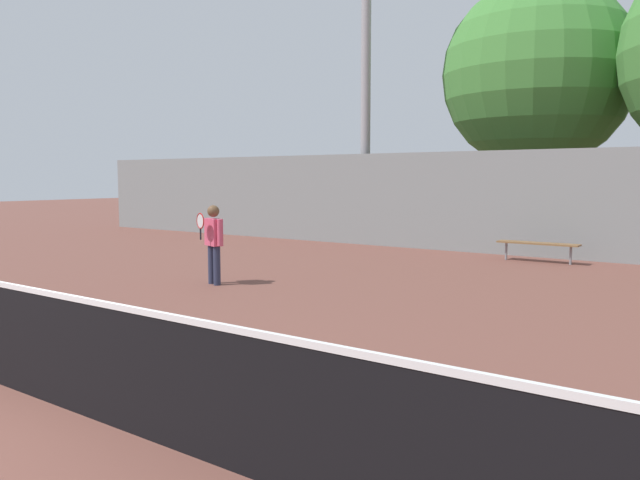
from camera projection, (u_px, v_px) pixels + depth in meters
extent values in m
plane|color=brown|center=(49.00, 402.00, 5.86)|extent=(100.00, 100.00, 0.00)
cube|color=black|center=(47.00, 349.00, 5.81)|extent=(11.60, 0.03, 1.02)
cube|color=white|center=(44.00, 293.00, 5.76)|extent=(11.60, 0.04, 0.05)
cylinder|color=#282D47|center=(212.00, 264.00, 12.38)|extent=(0.14, 0.14, 0.77)
cylinder|color=#282D47|center=(217.00, 266.00, 12.20)|extent=(0.14, 0.14, 0.77)
cube|color=#DB4C6B|center=(214.00, 232.00, 12.22)|extent=(0.46, 0.32, 0.53)
cylinder|color=#DB4C6B|center=(208.00, 231.00, 12.43)|extent=(0.10, 0.10, 0.51)
cylinder|color=#DB4C6B|center=(220.00, 233.00, 12.02)|extent=(0.10, 0.10, 0.51)
sphere|color=brown|center=(213.00, 211.00, 12.18)|extent=(0.23, 0.23, 0.23)
cylinder|color=black|center=(201.00, 234.00, 12.06)|extent=(0.03, 0.03, 0.22)
torus|color=red|center=(200.00, 221.00, 12.04)|extent=(0.31, 0.12, 0.31)
cylinder|color=silver|center=(200.00, 221.00, 12.04)|extent=(0.26, 0.09, 0.27)
cube|color=brown|center=(538.00, 243.00, 15.51)|extent=(1.98, 0.40, 0.04)
cylinder|color=gray|center=(506.00, 251.00, 16.00)|extent=(0.06, 0.06, 0.45)
cylinder|color=gray|center=(571.00, 255.00, 15.07)|extent=(0.06, 0.06, 0.45)
cylinder|color=#939399|center=(366.00, 71.00, 19.72)|extent=(0.31, 0.31, 10.95)
cube|color=gray|center=(521.00, 203.00, 16.68)|extent=(34.53, 0.06, 2.84)
cylinder|color=brown|center=(533.00, 196.00, 20.77)|extent=(0.51, 0.51, 3.00)
sphere|color=#428438|center=(537.00, 75.00, 20.37)|extent=(6.14, 6.14, 6.14)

